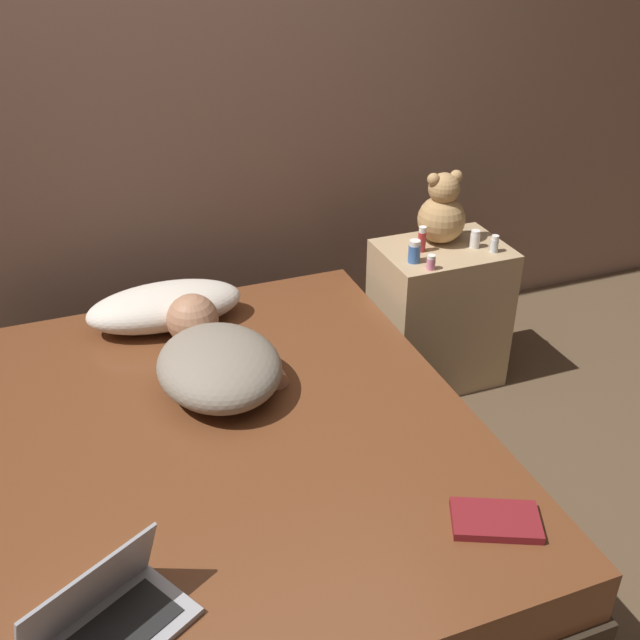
% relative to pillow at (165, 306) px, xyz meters
% --- Properties ---
extents(ground_plane, '(12.00, 12.00, 0.00)m').
position_rel_pillow_xyz_m(ground_plane, '(0.07, -0.69, -0.54)').
color(ground_plane, brown).
extents(wall_back, '(8.00, 0.06, 2.60)m').
position_rel_pillow_xyz_m(wall_back, '(0.07, 0.49, 0.76)').
color(wall_back, '#846656').
rests_on(wall_back, ground_plane).
extents(bed, '(1.49, 1.81, 0.46)m').
position_rel_pillow_xyz_m(bed, '(0.07, -0.69, -0.31)').
color(bed, '#2D2319').
rests_on(bed, ground_plane).
extents(nightstand, '(0.52, 0.37, 0.62)m').
position_rel_pillow_xyz_m(nightstand, '(1.13, -0.07, -0.23)').
color(nightstand, tan).
rests_on(nightstand, ground_plane).
extents(pillow, '(0.58, 0.28, 0.16)m').
position_rel_pillow_xyz_m(pillow, '(0.00, 0.00, 0.00)').
color(pillow, beige).
rests_on(pillow, bed).
extents(person_lying, '(0.42, 0.66, 0.19)m').
position_rel_pillow_xyz_m(person_lying, '(0.09, -0.43, 0.01)').
color(person_lying, gray).
rests_on(person_lying, bed).
extents(laptop, '(0.41, 0.35, 0.20)m').
position_rel_pillow_xyz_m(laptop, '(-0.38, -1.30, -0.03)').
color(laptop, '#9E9EA3').
rests_on(laptop, bed).
extents(teddy_bear, '(0.20, 0.20, 0.30)m').
position_rel_pillow_xyz_m(teddy_bear, '(1.14, -0.01, 0.21)').
color(teddy_bear, tan).
rests_on(teddy_bear, nightstand).
extents(bottle_red, '(0.03, 0.03, 0.11)m').
position_rel_pillow_xyz_m(bottle_red, '(1.03, -0.07, 0.14)').
color(bottle_red, '#B72D2D').
rests_on(bottle_red, nightstand).
extents(bottle_white, '(0.04, 0.04, 0.07)m').
position_rel_pillow_xyz_m(bottle_white, '(1.25, -0.11, 0.12)').
color(bottle_white, white).
rests_on(bottle_white, nightstand).
extents(bottle_pink, '(0.03, 0.03, 0.06)m').
position_rel_pillow_xyz_m(bottle_pink, '(0.99, -0.23, 0.11)').
color(bottle_pink, pink).
rests_on(bottle_pink, nightstand).
extents(bottle_clear, '(0.03, 0.03, 0.07)m').
position_rel_pillow_xyz_m(bottle_clear, '(1.30, -0.18, 0.12)').
color(bottle_clear, silver).
rests_on(bottle_clear, nightstand).
extents(bottle_blue, '(0.05, 0.05, 0.09)m').
position_rel_pillow_xyz_m(bottle_blue, '(0.95, -0.15, 0.13)').
color(bottle_blue, '#3866B2').
rests_on(bottle_blue, nightstand).
extents(book, '(0.26, 0.22, 0.02)m').
position_rel_pillow_xyz_m(book, '(0.60, -1.32, -0.07)').
color(book, maroon).
rests_on(book, bed).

